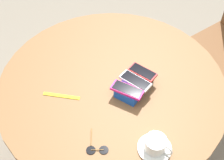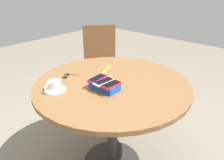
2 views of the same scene
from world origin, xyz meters
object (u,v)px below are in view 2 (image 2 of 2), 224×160
at_px(coffee_cup, 54,85).
at_px(saucer, 55,90).
at_px(round_table, 112,97).
at_px(sunglasses, 67,76).
at_px(phone_white, 104,82).
at_px(phone_magenta, 97,79).
at_px(phone_box, 105,86).
at_px(chair_far_side, 101,66).
at_px(phone_red, 111,85).
at_px(lanyard_strap, 106,69).

bearing_deg(coffee_cup, saucer, -90.73).
relative_size(round_table, coffee_cup, 9.21).
xyz_separation_m(round_table, sunglasses, (0.32, 0.14, 0.12)).
distance_m(phone_white, sunglasses, 0.35).
bearing_deg(phone_magenta, coffee_cup, 55.22).
xyz_separation_m(phone_box, chair_far_side, (0.77, -0.74, -0.29)).
relative_size(phone_box, coffee_cup, 1.64).
height_order(phone_red, sunglasses, phone_red).
relative_size(phone_magenta, chair_far_side, 0.16).
bearing_deg(phone_white, lanyard_strap, -49.44).
bearing_deg(coffee_cup, phone_magenta, -124.78).
relative_size(phone_red, saucer, 0.97).
height_order(phone_white, lanyard_strap, phone_white).
xyz_separation_m(phone_white, saucer, (0.22, 0.22, -0.05)).
height_order(saucer, sunglasses, saucer).
height_order(saucer, coffee_cup, coffee_cup).
relative_size(coffee_cup, sunglasses, 0.98).
distance_m(round_table, phone_red, 0.22).
height_order(round_table, coffee_cup, coffee_cup).
xyz_separation_m(phone_box, phone_magenta, (0.07, 0.00, 0.03)).
xyz_separation_m(round_table, phone_white, (-0.03, 0.11, 0.17)).
relative_size(phone_magenta, coffee_cup, 1.26).
bearing_deg(round_table, lanyard_strap, -37.62).
bearing_deg(phone_white, chair_far_side, -44.01).
bearing_deg(saucer, chair_far_side, -60.51).
relative_size(saucer, sunglasses, 1.15).
bearing_deg(lanyard_strap, sunglasses, 65.50).
distance_m(phone_red, chair_far_side, 1.16).
distance_m(round_table, saucer, 0.40).
bearing_deg(phone_magenta, phone_box, -179.32).
bearing_deg(phone_magenta, chair_far_side, -46.39).
bearing_deg(chair_far_side, phone_magenta, 133.61).
relative_size(round_table, chair_far_side, 1.16).
bearing_deg(sunglasses, saucer, 123.16).
height_order(coffee_cup, sunglasses, coffee_cup).
relative_size(saucer, coffee_cup, 1.17).
bearing_deg(saucer, phone_box, -134.74).
height_order(coffee_cup, chair_far_side, chair_far_side).
distance_m(phone_magenta, lanyard_strap, 0.30).
bearing_deg(phone_box, coffee_cup, 45.60).
relative_size(coffee_cup, chair_far_side, 0.13).
relative_size(phone_white, chair_far_side, 0.16).
distance_m(coffee_cup, sunglasses, 0.23).
xyz_separation_m(phone_red, phone_white, (0.06, -0.00, 0.00)).
xyz_separation_m(coffee_cup, lanyard_strap, (-0.00, -0.48, -0.04)).
relative_size(phone_red, coffee_cup, 1.14).
bearing_deg(saucer, phone_white, -135.13).
bearing_deg(phone_red, saucer, 37.68).
distance_m(round_table, chair_far_side, 0.99).
relative_size(round_table, saucer, 7.89).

